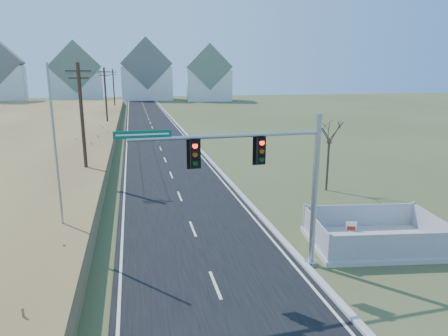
# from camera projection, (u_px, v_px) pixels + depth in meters

# --- Properties ---
(ground) EXTENTS (260.00, 260.00, 0.00)m
(ground) POSITION_uv_depth(u_px,v_px,m) (206.00, 263.00, 17.78)
(ground) COLOR #3F5026
(ground) RESTS_ON ground
(road) EXTENTS (8.00, 180.00, 0.06)m
(road) POSITION_uv_depth(u_px,v_px,m) (151.00, 124.00, 65.17)
(road) COLOR black
(road) RESTS_ON ground
(curb) EXTENTS (0.30, 180.00, 0.18)m
(curb) POSITION_uv_depth(u_px,v_px,m) (176.00, 123.00, 66.05)
(curb) COLOR #B2AFA8
(curb) RESTS_ON ground
(utility_pole_near) EXTENTS (1.80, 0.26, 9.00)m
(utility_pole_near) POSITION_uv_depth(u_px,v_px,m) (82.00, 123.00, 29.49)
(utility_pole_near) COLOR #422D1E
(utility_pole_near) RESTS_ON ground
(utility_pole_mid) EXTENTS (1.80, 0.26, 9.00)m
(utility_pole_mid) POSITION_uv_depth(u_px,v_px,m) (106.00, 98.00, 57.93)
(utility_pole_mid) COLOR #422D1E
(utility_pole_mid) RESTS_ON ground
(utility_pole_far) EXTENTS (1.80, 0.26, 9.00)m
(utility_pole_far) POSITION_uv_depth(u_px,v_px,m) (114.00, 90.00, 86.37)
(utility_pole_far) COLOR #422D1E
(utility_pole_far) RESTS_ON ground
(condo_nnw) EXTENTS (14.93, 11.17, 17.03)m
(condo_nnw) POSITION_uv_depth(u_px,v_px,m) (76.00, 77.00, 114.62)
(condo_nnw) COLOR white
(condo_nnw) RESTS_ON ground
(condo_n) EXTENTS (15.27, 10.20, 18.54)m
(condo_n) POSITION_uv_depth(u_px,v_px,m) (146.00, 75.00, 122.60)
(condo_n) COLOR white
(condo_n) RESTS_ON ground
(condo_ne) EXTENTS (14.12, 10.51, 16.52)m
(condo_ne) POSITION_uv_depth(u_px,v_px,m) (209.00, 78.00, 119.11)
(condo_ne) COLOR white
(condo_ne) RESTS_ON ground
(traffic_signal_mast) EXTENTS (8.38, 0.60, 6.66)m
(traffic_signal_mast) POSITION_uv_depth(u_px,v_px,m) (275.00, 177.00, 16.25)
(traffic_signal_mast) COLOR #9EA0A5
(traffic_signal_mast) RESTS_ON ground
(fence_enclosure) EXTENTS (6.85, 5.18, 1.43)m
(fence_enclosure) POSITION_uv_depth(u_px,v_px,m) (375.00, 240.00, 19.59)
(fence_enclosure) COLOR #B7B5AD
(fence_enclosure) RESTS_ON ground
(open_sign) EXTENTS (0.54, 0.21, 0.69)m
(open_sign) POSITION_uv_depth(u_px,v_px,m) (351.00, 228.00, 20.87)
(open_sign) COLOR white
(open_sign) RESTS_ON ground
(flagpole) EXTENTS (0.39, 0.39, 8.72)m
(flagpole) POSITION_uv_depth(u_px,v_px,m) (58.00, 179.00, 18.47)
(flagpole) COLOR #B7B5AD
(flagpole) RESTS_ON ground
(bare_tree) EXTENTS (2.05, 2.05, 5.43)m
(bare_tree) POSITION_uv_depth(u_px,v_px,m) (330.00, 130.00, 27.84)
(bare_tree) COLOR #4C3F33
(bare_tree) RESTS_ON ground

